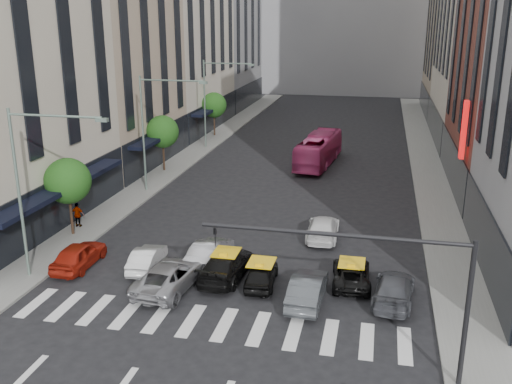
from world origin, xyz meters
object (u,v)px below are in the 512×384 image
Objects in this scene: streetlamp_far at (213,92)px; pedestrian_far at (78,215)px; bus at (319,150)px; taxi_left at (226,265)px; streetlamp_near at (33,173)px; car_white_front at (147,258)px; taxi_center at (261,274)px; streetlamp_mid at (154,119)px; car_red at (79,255)px.

streetlamp_far is 5.48× the size of pedestrian_far.
bus is at bearing -21.43° from streetlamp_far.
taxi_left is (9.44, -29.75, -5.18)m from streetlamp_far.
streetlamp_near reaches higher than car_white_front.
pedestrian_far reaches higher than taxi_center.
streetlamp_near is 16.00m from streetlamp_mid.
streetlamp_near reaches higher than taxi_center.
car_red is (1.03, -14.21, -5.18)m from streetlamp_mid.
car_white_front is 1.02× the size of taxi_center.
streetlamp_far is 32.73m from taxi_center.
streetlamp_mid is at bearing -51.79° from taxi_left.
taxi_center is at bearing -51.11° from streetlamp_mid.
streetlamp_mid is at bearing -54.66° from taxi_center.
car_red is 0.41× the size of bus.
car_red reaches higher than car_white_front.
streetlamp_near is 1.80× the size of taxi_left.
streetlamp_far is at bearing -68.66° from taxi_left.
pedestrian_far is at bearing 105.76° from streetlamp_near.
streetlamp_far reaches higher than taxi_left.
taxi_left is at bearing -72.39° from streetlamp_far.
car_red is 6.26m from pedestrian_far.
taxi_center is (6.61, -0.60, 0.01)m from car_white_front.
car_red is 1.12× the size of car_white_front.
bus is (11.54, 27.47, -4.47)m from streetlamp_near.
car_white_front is 2.29× the size of pedestrian_far.
bus reaches higher than taxi_left.
car_red is at bearing 6.87° from taxi_left.
bus reaches higher than pedestrian_far.
taxi_left is at bearing -55.51° from streetlamp_mid.
taxi_center is (10.43, 0.01, -0.09)m from car_red.
streetlamp_far is 13.18m from bus.
streetlamp_near is 32.00m from streetlamp_far.
pedestrian_far is (-11.49, 4.98, 0.25)m from taxi_left.
streetlamp_mid is at bearing 90.00° from streetlamp_near.
streetlamp_mid is 2.39× the size of car_white_front.
bus reaches higher than car_white_front.
streetlamp_far reaches higher than car_red.
taxi_center is at bearing 8.93° from streetlamp_near.
streetlamp_mid is 18.99m from taxi_center.
streetlamp_far is at bearing 90.00° from streetlamp_mid.
streetlamp_near is 1.00× the size of streetlamp_mid.
streetlamp_far reaches higher than taxi_center.
pedestrian_far is at bearing -61.50° from car_red.
streetlamp_mid is 5.48× the size of pedestrian_far.
car_white_front is at bearing -171.82° from car_red.
taxi_center is at bearing 179.13° from car_red.
streetlamp_mid is 16.00m from streetlamp_far.
streetlamp_mid reaches higher than car_white_front.
taxi_left is 12.52m from pedestrian_far.
streetlamp_far is 0.87× the size of bus.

